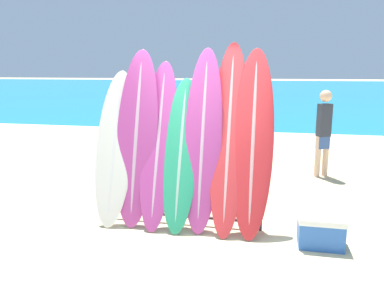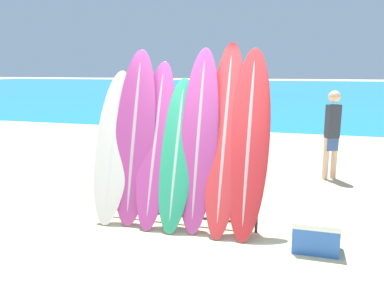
% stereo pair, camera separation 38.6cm
% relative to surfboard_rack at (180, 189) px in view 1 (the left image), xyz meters
% --- Properties ---
extents(ground_plane, '(160.00, 160.00, 0.00)m').
position_rel_surfboard_rack_xyz_m(ground_plane, '(0.32, -0.76, -0.52)').
color(ground_plane, beige).
extents(ocean_water, '(120.00, 60.00, 0.01)m').
position_rel_surfboard_rack_xyz_m(ocean_water, '(0.32, 37.07, -0.52)').
color(ocean_water, teal).
rests_on(ocean_water, ground_plane).
extents(surfboard_rack, '(2.25, 0.04, 0.96)m').
position_rel_surfboard_rack_xyz_m(surfboard_rack, '(0.00, 0.00, 0.00)').
color(surfboard_rack, '#28282D').
rests_on(surfboard_rack, ground_plane).
extents(surfboard_slot_0, '(0.56, 0.80, 2.12)m').
position_rel_surfboard_rack_xyz_m(surfboard_slot_0, '(-0.94, 0.01, 0.54)').
color(surfboard_slot_0, silver).
rests_on(surfboard_slot_0, ground_plane).
extents(surfboard_slot_1, '(0.59, 0.76, 2.42)m').
position_rel_surfboard_rack_xyz_m(surfboard_slot_1, '(-0.63, 0.04, 0.69)').
color(surfboard_slot_1, '#B23D8E').
rests_on(surfboard_slot_1, ground_plane).
extents(surfboard_slot_2, '(0.50, 0.91, 2.26)m').
position_rel_surfboard_rack_xyz_m(surfboard_slot_2, '(-0.31, 0.04, 0.61)').
color(surfboard_slot_2, '#B23D8E').
rests_on(surfboard_slot_2, ground_plane).
extents(surfboard_slot_3, '(0.49, 0.84, 2.03)m').
position_rel_surfboard_rack_xyz_m(surfboard_slot_3, '(0.01, -0.01, 0.50)').
color(surfboard_slot_3, '#289E70').
rests_on(surfboard_slot_3, ground_plane).
extents(surfboard_slot_4, '(0.51, 0.81, 2.43)m').
position_rel_surfboard_rack_xyz_m(surfboard_slot_4, '(0.30, 0.04, 0.70)').
color(surfboard_slot_4, '#B23D8E').
rests_on(surfboard_slot_4, ground_plane).
extents(surfboard_slot_5, '(0.49, 1.04, 2.52)m').
position_rel_surfboard_rack_xyz_m(surfboard_slot_5, '(0.65, 0.09, 0.74)').
color(surfboard_slot_5, red).
rests_on(surfboard_slot_5, ground_plane).
extents(surfboard_slot_6, '(0.53, 0.96, 2.43)m').
position_rel_surfboard_rack_xyz_m(surfboard_slot_6, '(0.97, 0.07, 0.70)').
color(surfboard_slot_6, red).
rests_on(surfboard_slot_6, ground_plane).
extents(person_near_water, '(0.30, 0.26, 1.74)m').
position_rel_surfboard_rack_xyz_m(person_near_water, '(2.23, 2.89, 0.43)').
color(person_near_water, beige).
rests_on(person_near_water, ground_plane).
extents(person_mid_beach, '(0.26, 0.21, 1.57)m').
position_rel_surfboard_rack_xyz_m(person_mid_beach, '(-1.51, 2.25, 0.34)').
color(person_mid_beach, '#846047').
rests_on(person_mid_beach, ground_plane).
extents(cooler_box, '(0.55, 0.39, 0.39)m').
position_rel_surfboard_rack_xyz_m(cooler_box, '(1.83, -0.30, -0.32)').
color(cooler_box, '#2D60B7').
rests_on(cooler_box, ground_plane).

